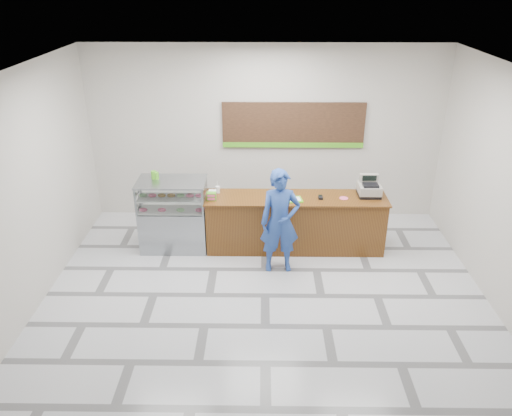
{
  "coord_description": "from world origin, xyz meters",
  "views": [
    {
      "loc": [
        -0.06,
        -6.59,
        4.68
      ],
      "look_at": [
        -0.16,
        0.9,
        1.12
      ],
      "focal_mm": 35.0,
      "sensor_mm": 36.0,
      "label": 1
    }
  ],
  "objects_px": {
    "cash_register": "(369,188)",
    "serving_tray": "(292,200)",
    "display_case": "(174,214)",
    "sales_counter": "(295,223)",
    "customer": "(280,221)"
  },
  "relations": [
    {
      "from": "sales_counter",
      "to": "serving_tray",
      "type": "relative_size",
      "value": 8.18
    },
    {
      "from": "cash_register",
      "to": "serving_tray",
      "type": "height_order",
      "value": "cash_register"
    },
    {
      "from": "display_case",
      "to": "customer",
      "type": "height_order",
      "value": "customer"
    },
    {
      "from": "sales_counter",
      "to": "display_case",
      "type": "relative_size",
      "value": 2.45
    },
    {
      "from": "display_case",
      "to": "cash_register",
      "type": "xyz_separation_m",
      "value": [
        3.53,
        0.1,
        0.49
      ]
    },
    {
      "from": "sales_counter",
      "to": "serving_tray",
      "type": "xyz_separation_m",
      "value": [
        -0.08,
        -0.13,
        0.52
      ]
    },
    {
      "from": "serving_tray",
      "to": "customer",
      "type": "xyz_separation_m",
      "value": [
        -0.22,
        -0.6,
        -0.13
      ]
    },
    {
      "from": "display_case",
      "to": "customer",
      "type": "distance_m",
      "value": 2.06
    },
    {
      "from": "cash_register",
      "to": "display_case",
      "type": "bearing_deg",
      "value": -178.71
    },
    {
      "from": "cash_register",
      "to": "serving_tray",
      "type": "distance_m",
      "value": 1.42
    },
    {
      "from": "cash_register",
      "to": "serving_tray",
      "type": "xyz_separation_m",
      "value": [
        -1.39,
        -0.23,
        -0.13
      ]
    },
    {
      "from": "display_case",
      "to": "serving_tray",
      "type": "distance_m",
      "value": 2.17
    },
    {
      "from": "sales_counter",
      "to": "customer",
      "type": "distance_m",
      "value": 0.88
    },
    {
      "from": "sales_counter",
      "to": "cash_register",
      "type": "relative_size",
      "value": 7.92
    },
    {
      "from": "display_case",
      "to": "serving_tray",
      "type": "bearing_deg",
      "value": -3.46
    }
  ]
}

